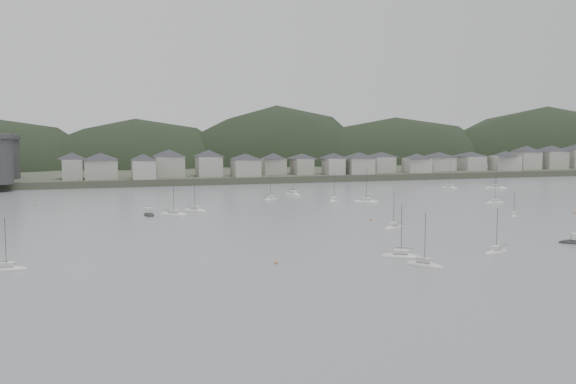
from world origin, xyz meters
name	(u,v)px	position (x,y,z in m)	size (l,w,h in m)	color
ground	(391,257)	(0.00, 0.00, 0.00)	(900.00, 900.00, 0.00)	slate
far_shore_land	(188,165)	(0.00, 295.00, 1.50)	(900.00, 250.00, 3.00)	#383D2D
forested_ridge	(202,189)	(4.83, 269.40, -11.28)	(851.55, 103.94, 102.57)	black
waterfront_town	(326,162)	(50.59, 183.34, 8.66)	(451.48, 28.46, 12.92)	gray
moored_fleet	(337,214)	(12.06, 63.92, 0.17)	(243.08, 167.80, 13.39)	silver
motor_launch_near	(576,242)	(46.79, 2.50, 0.29)	(8.10, 6.23, 3.85)	black
motor_launch_far	(149,214)	(-41.84, 77.83, 0.29)	(3.27, 7.90, 3.85)	black
mooring_buoys	(272,218)	(-8.50, 61.81, 0.15)	(169.51, 124.80, 0.70)	#B56E3C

